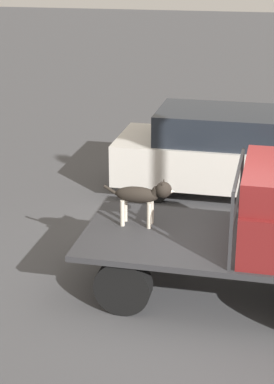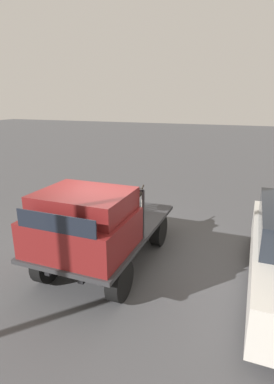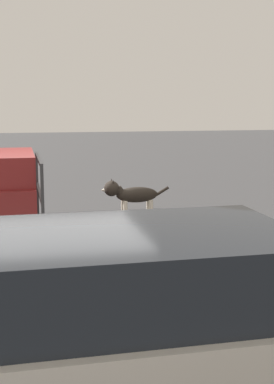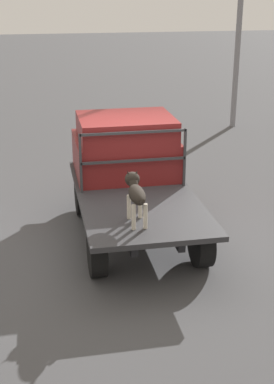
# 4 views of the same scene
# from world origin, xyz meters

# --- Properties ---
(ground_plane) EXTENTS (80.00, 80.00, 0.00)m
(ground_plane) POSITION_xyz_m (0.00, 0.00, 0.00)
(ground_plane) COLOR #474749
(flatbed_truck) EXTENTS (3.69, 1.89, 0.79)m
(flatbed_truck) POSITION_xyz_m (0.00, 0.00, 0.57)
(flatbed_truck) COLOR black
(flatbed_truck) RESTS_ON ground
(truck_cab) EXTENTS (1.55, 1.77, 1.06)m
(truck_cab) POSITION_xyz_m (0.99, 0.00, 1.30)
(truck_cab) COLOR maroon
(truck_cab) RESTS_ON flatbed_truck
(truck_headboard) EXTENTS (0.04, 1.77, 0.99)m
(truck_headboard) POSITION_xyz_m (0.18, 0.00, 1.44)
(truck_headboard) COLOR #2D2D30
(truck_headboard) RESTS_ON flatbed_truck
(dog) EXTENTS (0.99, 0.23, 0.69)m
(dog) POSITION_xyz_m (-1.08, 0.20, 1.23)
(dog) COLOR beige
(dog) RESTS_ON flatbed_truck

